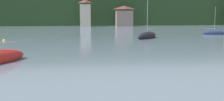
% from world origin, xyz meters
% --- Properties ---
extents(wooded_hillside, '(352.00, 65.37, 34.21)m').
position_xyz_m(wooded_hillside, '(-17.43, 167.88, 6.87)').
color(wooded_hillside, '#264223').
rests_on(wooded_hillside, ground_plane).
extents(shore_building_westcentral, '(3.95, 3.59, 9.74)m').
position_xyz_m(shore_building_westcentral, '(0.00, 124.32, 4.74)').
color(shore_building_westcentral, beige).
rests_on(shore_building_westcentral, ground_plane).
extents(shore_building_central, '(6.38, 3.80, 7.58)m').
position_xyz_m(shore_building_central, '(14.37, 124.42, 3.68)').
color(shore_building_central, gray).
rests_on(shore_building_central, ground_plane).
extents(sailboat_far_0, '(5.06, 2.13, 6.42)m').
position_xyz_m(sailboat_far_0, '(27.59, 83.55, 0.28)').
color(sailboat_far_0, navy).
rests_on(sailboat_far_0, ground_plane).
extents(sailboat_far_10, '(5.54, 5.74, 8.63)m').
position_xyz_m(sailboat_far_10, '(9.92, 75.62, 0.39)').
color(sailboat_far_10, black).
rests_on(sailboat_far_10, ground_plane).
extents(mooring_buoy_near, '(0.55, 0.55, 0.55)m').
position_xyz_m(mooring_buoy_near, '(-15.19, 74.10, 0.00)').
color(mooring_buoy_near, yellow).
rests_on(mooring_buoy_near, ground_plane).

